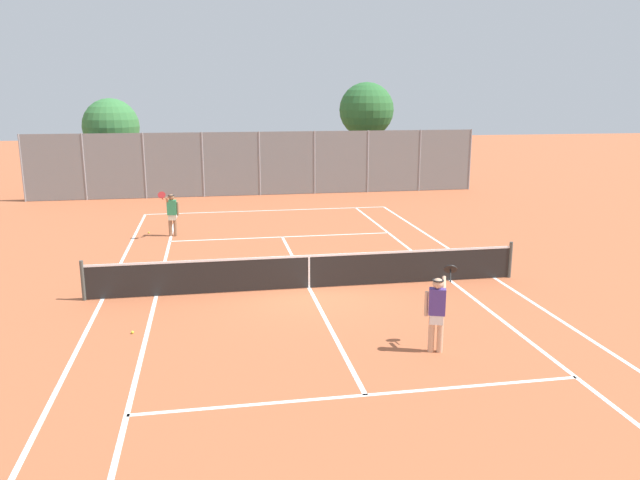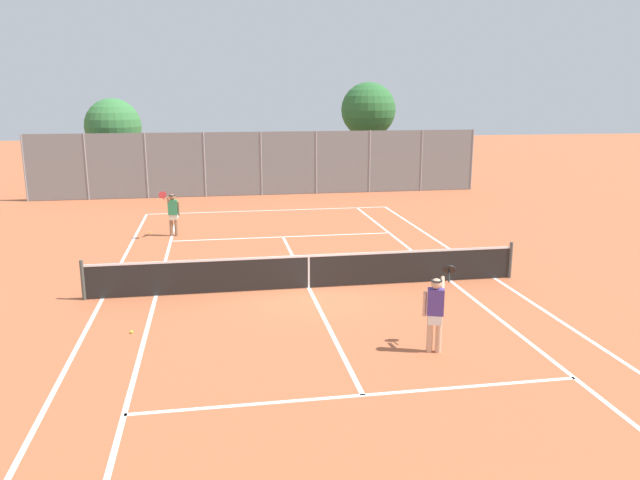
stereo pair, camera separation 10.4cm
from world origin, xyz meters
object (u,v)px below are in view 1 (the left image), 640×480
object	(u,v)px
tennis_net	(309,270)
loose_tennis_ball_0	(132,332)
player_near_side	(437,309)
tree_behind_right	(367,112)
tree_behind_left	(110,129)
player_far_left	(172,212)
loose_tennis_ball_2	(149,233)

from	to	relation	value
tennis_net	loose_tennis_ball_0	world-z (taller)	tennis_net
tennis_net	player_near_side	world-z (taller)	player_near_side
tree_behind_right	tree_behind_left	bearing A→B (deg)	179.86
player_far_left	loose_tennis_ball_2	xyz separation A→B (m)	(-0.95, 0.64, -0.89)
tree_behind_right	player_near_side	bearing A→B (deg)	-100.73
player_far_left	tennis_net	bearing A→B (deg)	-60.88
player_near_side	tree_behind_left	xyz separation A→B (m)	(-9.77, 24.21, 2.47)
loose_tennis_ball_2	tree_behind_right	size ratio (longest dim) A/B	0.01
player_far_left	tree_behind_right	world-z (taller)	tree_behind_right
player_near_side	loose_tennis_ball_0	xyz separation A→B (m)	(-6.37, 2.12, -0.89)
tennis_net	loose_tennis_ball_0	size ratio (longest dim) A/B	181.82
loose_tennis_ball_2	player_near_side	bearing A→B (deg)	-61.35
tree_behind_right	loose_tennis_ball_0	bearing A→B (deg)	-116.40
player_far_left	loose_tennis_ball_0	bearing A→B (deg)	-92.30
loose_tennis_ball_2	tree_behind_left	size ratio (longest dim) A/B	0.01
player_far_left	loose_tennis_ball_2	size ratio (longest dim) A/B	26.88
loose_tennis_ball_2	tree_behind_right	distance (m)	16.80
player_near_side	loose_tennis_ball_0	size ratio (longest dim) A/B	26.88
tree_behind_left	tree_behind_right	distance (m)	14.37
player_near_side	loose_tennis_ball_2	world-z (taller)	player_near_side
loose_tennis_ball_0	tree_behind_left	bearing A→B (deg)	98.75
player_near_side	tree_behind_right	size ratio (longest dim) A/B	0.30
loose_tennis_ball_0	loose_tennis_ball_2	world-z (taller)	same
player_near_side	player_far_left	size ratio (longest dim) A/B	1.00
tennis_net	tree_behind_right	distance (m)	20.82
tree_behind_left	tree_behind_right	world-z (taller)	tree_behind_right
tennis_net	loose_tennis_ball_0	xyz separation A→B (m)	(-4.45, -2.63, -0.48)
player_near_side	player_far_left	distance (m)	13.43
tennis_net	loose_tennis_ball_0	distance (m)	5.19
loose_tennis_ball_0	tree_behind_right	bearing A→B (deg)	63.60
loose_tennis_ball_2	tennis_net	bearing A→B (deg)	-57.70
loose_tennis_ball_0	player_far_left	bearing A→B (deg)	87.70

